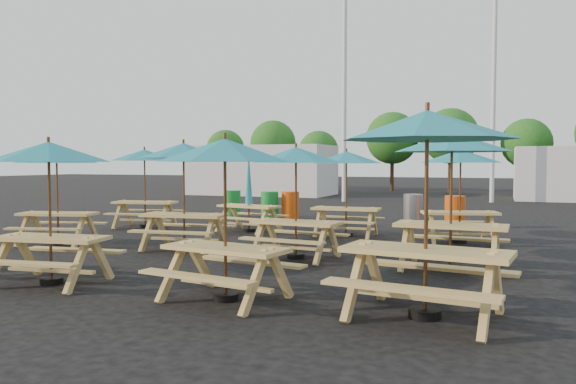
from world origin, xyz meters
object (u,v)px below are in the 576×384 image
at_px(waste_bin_2, 290,206).
at_px(waste_bin_3, 413,209).
at_px(picnic_unit_10, 452,151).
at_px(picnic_unit_11, 461,162).
at_px(picnic_unit_1, 57,163).
at_px(picnic_unit_9, 427,139).
at_px(waste_bin_4, 455,212).
at_px(picnic_unit_3, 49,161).
at_px(picnic_unit_8, 346,163).
at_px(picnic_unit_6, 225,161).
at_px(waste_bin_1, 270,206).
at_px(picnic_unit_2, 145,160).
at_px(picnic_unit_5, 249,199).
at_px(picnic_unit_4, 184,158).
at_px(waste_bin_0, 232,204).
at_px(picnic_unit_7, 296,162).

xyz_separation_m(waste_bin_2, waste_bin_3, (3.91, -0.07, 0.00)).
height_order(picnic_unit_10, picnic_unit_11, picnic_unit_10).
distance_m(picnic_unit_1, waste_bin_3, 9.81).
bearing_deg(picnic_unit_9, waste_bin_4, 100.06).
height_order(picnic_unit_3, picnic_unit_9, picnic_unit_9).
bearing_deg(picnic_unit_8, waste_bin_3, 68.94).
bearing_deg(picnic_unit_6, picnic_unit_10, 60.61).
bearing_deg(picnic_unit_10, picnic_unit_9, -87.72).
bearing_deg(picnic_unit_1, waste_bin_1, 56.73).
height_order(picnic_unit_3, picnic_unit_8, picnic_unit_3).
xyz_separation_m(picnic_unit_2, picnic_unit_5, (3.15, 0.16, -1.03)).
bearing_deg(waste_bin_3, picnic_unit_6, -95.29).
bearing_deg(picnic_unit_10, waste_bin_3, 106.01).
xyz_separation_m(picnic_unit_2, picnic_unit_4, (3.16, -3.06, 0.03)).
height_order(picnic_unit_2, picnic_unit_4, picnic_unit_4).
relative_size(picnic_unit_10, waste_bin_0, 2.62).
distance_m(picnic_unit_1, picnic_unit_6, 6.70).
height_order(picnic_unit_1, picnic_unit_4, picnic_unit_4).
relative_size(picnic_unit_5, picnic_unit_8, 0.99).
distance_m(waste_bin_2, waste_bin_3, 3.91).
height_order(picnic_unit_7, waste_bin_0, picnic_unit_7).
distance_m(picnic_unit_5, picnic_unit_6, 7.45).
xyz_separation_m(picnic_unit_4, picnic_unit_6, (2.84, -3.59, -0.08)).
relative_size(picnic_unit_11, waste_bin_1, 2.44).
bearing_deg(waste_bin_0, picnic_unit_2, -104.59).
height_order(picnic_unit_8, picnic_unit_9, picnic_unit_9).
distance_m(picnic_unit_3, picnic_unit_4, 3.64).
distance_m(picnic_unit_7, waste_bin_1, 7.49).
relative_size(picnic_unit_1, picnic_unit_3, 1.00).
relative_size(picnic_unit_3, picnic_unit_8, 1.02).
bearing_deg(picnic_unit_9, picnic_unit_8, 119.92).
height_order(picnic_unit_9, waste_bin_1, picnic_unit_9).
height_order(picnic_unit_8, waste_bin_3, picnic_unit_8).
bearing_deg(waste_bin_0, picnic_unit_9, -52.98).
bearing_deg(waste_bin_1, picnic_unit_1, -108.73).
bearing_deg(picnic_unit_7, picnic_unit_2, 155.86).
xyz_separation_m(picnic_unit_7, waste_bin_4, (2.42, 6.33, -1.39)).
relative_size(picnic_unit_6, picnic_unit_10, 0.92).
distance_m(picnic_unit_11, waste_bin_1, 7.06).
bearing_deg(picnic_unit_4, picnic_unit_8, 45.50).
bearing_deg(picnic_unit_6, picnic_unit_5, 121.63).
bearing_deg(picnic_unit_6, picnic_unit_1, 160.24).
distance_m(waste_bin_3, waste_bin_4, 1.28).
height_order(picnic_unit_7, waste_bin_1, picnic_unit_7).
bearing_deg(picnic_unit_8, waste_bin_1, 136.29).
height_order(picnic_unit_2, picnic_unit_10, picnic_unit_10).
relative_size(waste_bin_0, waste_bin_4, 1.00).
distance_m(picnic_unit_1, picnic_unit_3, 4.40).
height_order(picnic_unit_5, waste_bin_1, picnic_unit_5).
distance_m(waste_bin_1, waste_bin_2, 0.67).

